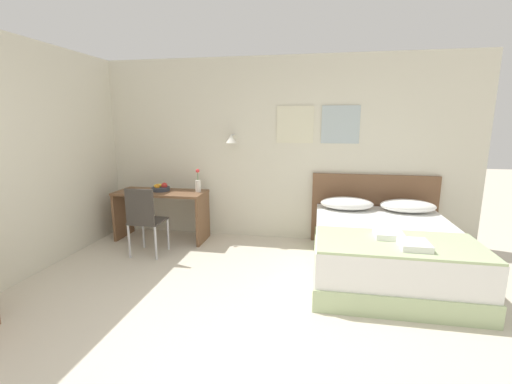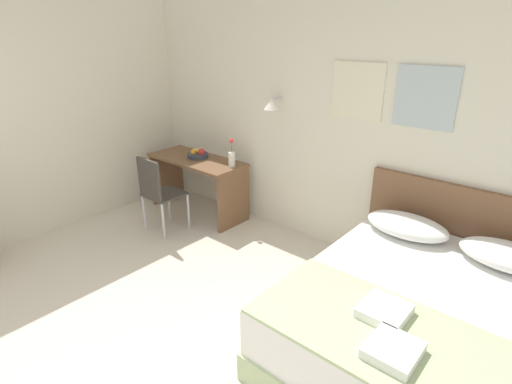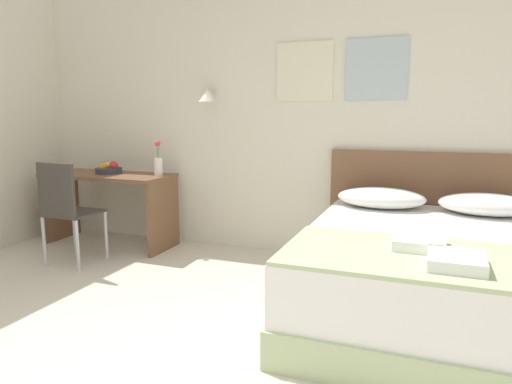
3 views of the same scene
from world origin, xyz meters
name	(u,v)px [view 1 (image 1 of 3)]	position (x,y,z in m)	size (l,w,h in m)	color
ground_plane	(215,362)	(0.00, 0.00, 0.00)	(24.00, 24.00, 0.00)	beige
wall_back	(271,150)	(0.01, 2.90, 1.33)	(5.81, 0.31, 2.65)	beige
bed	(385,251)	(1.49, 1.81, 0.28)	(1.60, 2.00, 0.57)	#B2C693
headboard	(373,210)	(1.49, 2.84, 0.51)	(1.72, 0.06, 1.01)	brown
pillow_left	(347,203)	(1.10, 2.54, 0.65)	(0.70, 0.43, 0.16)	white
pillow_right	(408,206)	(1.88, 2.54, 0.65)	(0.70, 0.43, 0.16)	white
throw_blanket	(398,243)	(1.49, 1.23, 0.58)	(1.56, 0.80, 0.02)	#B2C693
folded_towel_near_foot	(388,234)	(1.42, 1.37, 0.62)	(0.27, 0.29, 0.06)	white
folded_towel_mid_bed	(414,245)	(1.60, 1.09, 0.62)	(0.26, 0.29, 0.06)	white
desk	(161,205)	(-1.58, 2.48, 0.52)	(1.32, 0.56, 0.73)	brown
desk_chair	(144,217)	(-1.49, 1.80, 0.54)	(0.41, 0.41, 0.92)	#3D3833
fruit_bowl	(161,188)	(-1.59, 2.53, 0.77)	(0.26, 0.26, 0.12)	#333842
flower_vase	(198,184)	(-1.02, 2.55, 0.85)	(0.08, 0.08, 0.34)	silver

